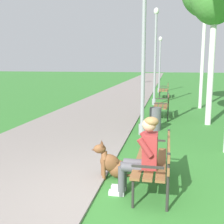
% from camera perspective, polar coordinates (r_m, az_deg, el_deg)
% --- Properties ---
extents(ground_plane, '(120.00, 120.00, 0.00)m').
position_cam_1_polar(ground_plane, '(4.33, -0.04, -18.18)').
color(ground_plane, '#33752D').
extents(paved_path, '(3.64, 60.00, 0.04)m').
position_cam_1_polar(paved_path, '(27.96, 5.51, 5.76)').
color(paved_path, gray).
rests_on(paved_path, ground).
extents(park_bench_near, '(0.55, 1.50, 0.85)m').
position_cam_1_polar(park_bench_near, '(4.64, 9.11, -9.43)').
color(park_bench_near, brown).
rests_on(park_bench_near, ground).
extents(park_bench_mid, '(0.55, 1.50, 0.85)m').
position_cam_1_polar(park_bench_mid, '(10.73, 10.41, 1.59)').
color(park_bench_mid, brown).
rests_on(park_bench_mid, ground).
extents(park_bench_far, '(0.55, 1.50, 0.85)m').
position_cam_1_polar(park_bench_far, '(16.95, 10.71, 4.60)').
color(park_bench_far, brown).
rests_on(park_bench_far, ground).
extents(person_seated_on_near_bench, '(0.74, 0.49, 1.25)m').
position_cam_1_polar(person_seated_on_near_bench, '(4.36, 6.29, -8.30)').
color(person_seated_on_near_bench, '#4C4C51').
rests_on(person_seated_on_near_bench, ground).
extents(dog_brown, '(0.79, 0.46, 0.71)m').
position_cam_1_polar(dog_brown, '(5.08, 0.19, -10.58)').
color(dog_brown, brown).
rests_on(dog_brown, ground).
extents(lamp_post_near, '(0.24, 0.24, 4.09)m').
position_cam_1_polar(lamp_post_near, '(7.93, 6.39, 10.45)').
color(lamp_post_near, gray).
rests_on(lamp_post_near, ground).
extents(lamp_post_mid, '(0.24, 0.24, 4.58)m').
position_cam_1_polar(lamp_post_mid, '(13.81, 8.79, 11.19)').
color(lamp_post_mid, gray).
rests_on(lamp_post_mid, ground).
extents(lamp_post_far, '(0.24, 0.24, 3.82)m').
position_cam_1_polar(lamp_post_far, '(19.92, 9.69, 9.63)').
color(lamp_post_far, gray).
rests_on(lamp_post_far, ground).
extents(litter_bin, '(0.36, 0.36, 0.70)m').
position_cam_1_polar(litter_bin, '(8.70, 8.80, -1.37)').
color(litter_bin, '#515156').
rests_on(litter_bin, ground).
extents(pedestrian_distant, '(0.32, 0.22, 1.65)m').
position_cam_1_polar(pedestrian_distant, '(29.88, 6.44, 7.59)').
color(pedestrian_distant, '#383842').
rests_on(pedestrian_distant, ground).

